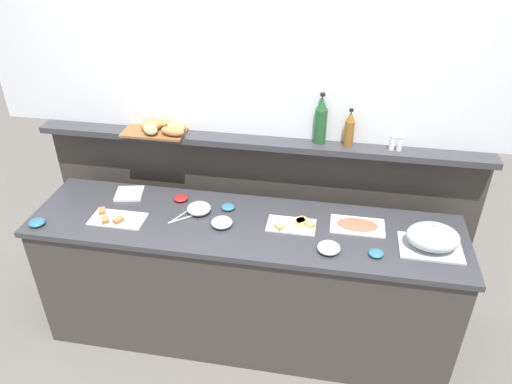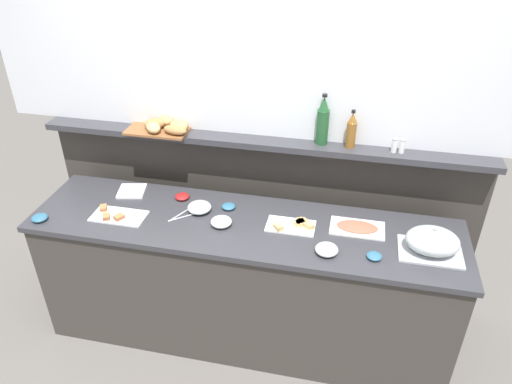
% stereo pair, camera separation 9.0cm
% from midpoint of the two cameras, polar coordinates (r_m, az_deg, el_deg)
% --- Properties ---
extents(ground_plane, '(12.00, 12.00, 0.00)m').
position_cam_midpoint_polar(ground_plane, '(3.92, -0.14, -9.67)').
color(ground_plane, slate).
extents(buffet_counter, '(2.59, 0.64, 0.92)m').
position_cam_midpoint_polar(buffet_counter, '(3.17, -2.11, -10.50)').
color(buffet_counter, '#3D3833').
rests_on(buffet_counter, ground_plane).
extents(back_ledge_unit, '(2.89, 0.22, 1.27)m').
position_cam_midpoint_polar(back_ledge_unit, '(3.43, -0.46, -2.40)').
color(back_ledge_unit, '#3D3833').
rests_on(back_ledge_unit, ground_plane).
extents(upper_wall_panel, '(3.49, 0.08, 1.33)m').
position_cam_midpoint_polar(upper_wall_panel, '(2.93, -0.48, 18.83)').
color(upper_wall_panel, white).
rests_on(upper_wall_panel, back_ledge_unit).
extents(sandwich_platter_side, '(0.29, 0.16, 0.04)m').
position_cam_midpoint_polar(sandwich_platter_side, '(2.87, 3.64, -3.80)').
color(sandwich_platter_side, white).
rests_on(sandwich_platter_side, buffet_counter).
extents(sandwich_platter_front, '(0.33, 0.17, 0.04)m').
position_cam_midpoint_polar(sandwich_platter_front, '(3.05, -16.96, -3.01)').
color(sandwich_platter_front, silver).
rests_on(sandwich_platter_front, buffet_counter).
extents(cold_cuts_platter, '(0.32, 0.18, 0.02)m').
position_cam_midpoint_polar(cold_cuts_platter, '(2.91, 10.94, -3.87)').
color(cold_cuts_platter, white).
rests_on(cold_cuts_platter, buffet_counter).
extents(serving_cloche, '(0.34, 0.24, 0.17)m').
position_cam_midpoint_polar(serving_cloche, '(2.81, 19.14, -5.12)').
color(serving_cloche, '#B7BABF').
rests_on(serving_cloche, buffet_counter).
extents(glass_bowl_large, '(0.13, 0.13, 0.05)m').
position_cam_midpoint_polar(glass_bowl_large, '(2.87, -4.93, -3.63)').
color(glass_bowl_large, silver).
rests_on(glass_bowl_large, buffet_counter).
extents(glass_bowl_medium, '(0.13, 0.13, 0.05)m').
position_cam_midpoint_polar(glass_bowl_medium, '(2.69, 7.57, -6.55)').
color(glass_bowl_medium, silver).
rests_on(glass_bowl_medium, buffet_counter).
extents(glass_bowl_small, '(0.15, 0.15, 0.06)m').
position_cam_midpoint_polar(glass_bowl_small, '(2.99, -7.57, -1.98)').
color(glass_bowl_small, silver).
rests_on(glass_bowl_small, buffet_counter).
extents(condiment_bowl_teal, '(0.08, 0.08, 0.03)m').
position_cam_midpoint_polar(condiment_bowl_teal, '(2.71, 12.97, -7.02)').
color(condiment_bowl_teal, teal).
rests_on(condiment_bowl_teal, buffet_counter).
extents(condiment_bowl_cream, '(0.09, 0.09, 0.03)m').
position_cam_midpoint_polar(condiment_bowl_cream, '(3.02, -4.16, -1.76)').
color(condiment_bowl_cream, teal).
rests_on(condiment_bowl_cream, buffet_counter).
extents(condiment_bowl_red, '(0.09, 0.09, 0.03)m').
position_cam_midpoint_polar(condiment_bowl_red, '(3.14, -9.64, -0.70)').
color(condiment_bowl_red, red).
rests_on(condiment_bowl_red, buffet_counter).
extents(condiment_bowl_dark, '(0.10, 0.10, 0.03)m').
position_cam_midpoint_polar(condiment_bowl_dark, '(3.17, -25.06, -3.26)').
color(condiment_bowl_dark, teal).
rests_on(condiment_bowl_dark, buffet_counter).
extents(serving_tongs, '(0.15, 0.17, 0.01)m').
position_cam_midpoint_polar(serving_tongs, '(2.97, -9.74, -3.00)').
color(serving_tongs, '#B7BABF').
rests_on(serving_tongs, buffet_counter).
extents(napkin_stack, '(0.20, 0.20, 0.02)m').
position_cam_midpoint_polar(napkin_stack, '(3.27, -15.41, -0.19)').
color(napkin_stack, white).
rests_on(napkin_stack, buffet_counter).
extents(vinegar_bottle_amber, '(0.06, 0.06, 0.24)m').
position_cam_midpoint_polar(vinegar_bottle_amber, '(2.99, 10.04, 7.25)').
color(vinegar_bottle_amber, '#8E5B23').
rests_on(vinegar_bottle_amber, back_ledge_unit).
extents(wine_bottle_green, '(0.08, 0.08, 0.32)m').
position_cam_midpoint_polar(wine_bottle_green, '(2.98, 6.74, 8.30)').
color(wine_bottle_green, '#23562D').
rests_on(wine_bottle_green, back_ledge_unit).
extents(salt_shaker, '(0.03, 0.03, 0.09)m').
position_cam_midpoint_polar(salt_shaker, '(3.01, 14.85, 5.55)').
color(salt_shaker, white).
rests_on(salt_shaker, back_ledge_unit).
extents(pepper_shaker, '(0.03, 0.03, 0.09)m').
position_cam_midpoint_polar(pepper_shaker, '(3.01, 15.68, 5.47)').
color(pepper_shaker, white).
rests_on(pepper_shaker, back_ledge_unit).
extents(bread_basket, '(0.43, 0.28, 0.08)m').
position_cam_midpoint_polar(bread_basket, '(3.20, -11.73, 7.42)').
color(bread_basket, brown).
rests_on(bread_basket, back_ledge_unit).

